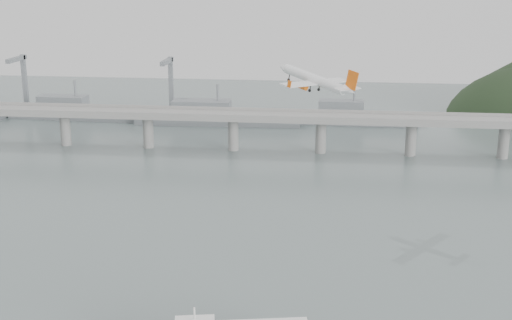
# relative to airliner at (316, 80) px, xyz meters

# --- Properties ---
(bridge) EXTENTS (800.00, 22.00, 23.90)m
(bridge) POSITION_rel_airliner_xyz_m (-20.69, 108.12, -41.26)
(bridge) COLOR gray
(bridge) RESTS_ON ground
(distant_fleet) EXTENTS (453.00, 60.90, 40.00)m
(distant_fleet) POSITION_rel_airliner_xyz_m (-174.90, 173.20, -52.69)
(distant_fleet) COLOR slate
(distant_fleet) RESTS_ON ground
(airliner) EXTENTS (34.79, 32.58, 10.67)m
(airliner) POSITION_rel_airliner_xyz_m (0.00, 0.00, 0.00)
(airliner) COLOR white
(airliner) RESTS_ON ground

